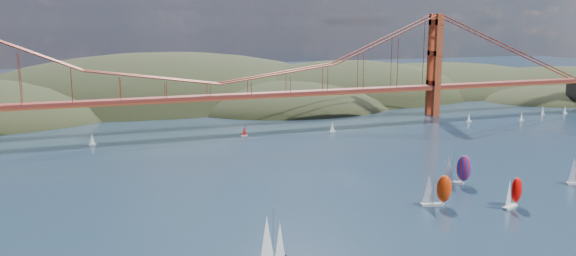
{
  "coord_description": "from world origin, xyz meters",
  "views": [
    {
      "loc": [
        -61.77,
        -79.02,
        50.77
      ],
      "look_at": [
        1.31,
        90.0,
        16.59
      ],
      "focal_mm": 35.0,
      "sensor_mm": 36.0,
      "label": 1
    }
  ],
  "objects_px": {
    "racer_0": "(436,190)",
    "racer_rwb": "(456,169)",
    "racer_1": "(513,192)",
    "sloop_navy": "(271,242)"
  },
  "relations": [
    {
      "from": "racer_0",
      "to": "racer_rwb",
      "type": "height_order",
      "value": "racer_rwb"
    },
    {
      "from": "racer_0",
      "to": "racer_1",
      "type": "height_order",
      "value": "racer_0"
    },
    {
      "from": "sloop_navy",
      "to": "racer_rwb",
      "type": "bearing_deg",
      "value": -1.48
    },
    {
      "from": "sloop_navy",
      "to": "racer_rwb",
      "type": "xyz_separation_m",
      "value": [
        74.91,
        38.37,
        -0.72
      ]
    },
    {
      "from": "sloop_navy",
      "to": "racer_1",
      "type": "relative_size",
      "value": 1.41
    },
    {
      "from": "racer_1",
      "to": "racer_rwb",
      "type": "relative_size",
      "value": 0.87
    },
    {
      "from": "racer_1",
      "to": "racer_rwb",
      "type": "height_order",
      "value": "racer_rwb"
    },
    {
      "from": "sloop_navy",
      "to": "racer_rwb",
      "type": "relative_size",
      "value": 1.22
    },
    {
      "from": "racer_0",
      "to": "racer_1",
      "type": "distance_m",
      "value": 21.02
    },
    {
      "from": "racer_rwb",
      "to": "sloop_navy",
      "type": "bearing_deg",
      "value": -126.21
    }
  ]
}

